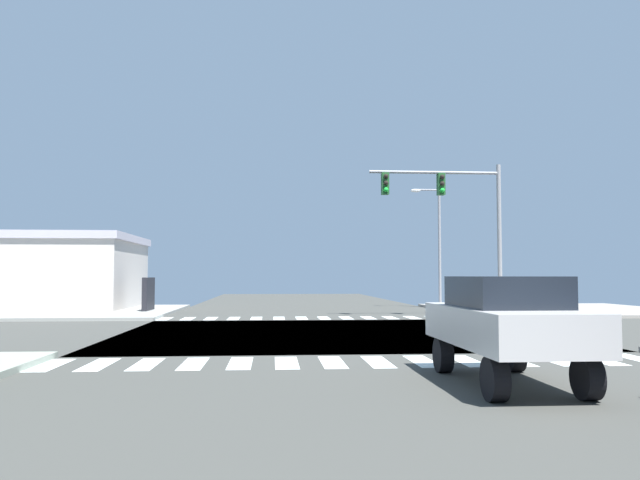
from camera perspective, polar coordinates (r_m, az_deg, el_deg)
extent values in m
cube|color=#3D3D39|center=(21.53, 1.27, -8.30)|extent=(14.00, 90.00, 0.05)
cube|color=#3D3D39|center=(21.53, 1.27, -8.30)|extent=(90.00, 12.00, 0.05)
cube|color=gray|center=(36.64, 20.11, -5.85)|extent=(12.00, 12.00, 0.14)
cube|color=gray|center=(35.14, -22.54, -5.92)|extent=(12.00, 12.00, 0.14)
cube|color=white|center=(14.92, -22.89, -10.21)|extent=(0.50, 2.00, 0.01)
cube|color=white|center=(14.64, -19.12, -10.43)|extent=(0.50, 2.00, 0.01)
cube|color=white|center=(14.42, -15.21, -10.61)|extent=(0.50, 2.00, 0.01)
cube|color=white|center=(14.27, -11.19, -10.74)|extent=(0.50, 2.00, 0.01)
cube|color=white|center=(14.19, -7.10, -10.82)|extent=(0.50, 2.00, 0.01)
cube|color=white|center=(14.18, -2.99, -10.84)|extent=(0.50, 2.00, 0.01)
cube|color=white|center=(14.23, 1.11, -10.82)|extent=(0.50, 2.00, 0.01)
cube|color=white|center=(14.36, 5.16, -10.74)|extent=(0.50, 2.00, 0.01)
cube|color=white|center=(14.56, 9.11, -10.61)|extent=(0.50, 2.00, 0.01)
cube|color=white|center=(14.82, 12.94, -10.43)|extent=(0.50, 2.00, 0.01)
cube|color=white|center=(15.14, 16.61, -10.23)|extent=(0.50, 2.00, 0.01)
cube|color=white|center=(15.52, 20.11, -9.99)|extent=(0.50, 2.00, 0.01)
cube|color=white|center=(15.95, 23.43, -9.73)|extent=(0.50, 2.00, 0.01)
cube|color=white|center=(16.44, 26.56, -9.45)|extent=(0.50, 2.00, 0.01)
cube|color=white|center=(29.09, -13.64, -6.82)|extent=(0.50, 2.00, 0.01)
cube|color=white|center=(28.94, -11.67, -6.87)|extent=(0.50, 2.00, 0.01)
cube|color=white|center=(28.83, -9.68, -6.90)|extent=(0.50, 2.00, 0.01)
cube|color=white|center=(28.76, -7.68, -6.93)|extent=(0.50, 2.00, 0.01)
cube|color=white|center=(28.72, -5.68, -6.95)|extent=(0.50, 2.00, 0.01)
cube|color=white|center=(28.71, -3.67, -6.96)|extent=(0.50, 2.00, 0.01)
cube|color=white|center=(28.74, -1.66, -6.96)|extent=(0.50, 2.00, 0.01)
cube|color=white|center=(28.80, 0.34, -6.95)|extent=(0.50, 2.00, 0.01)
cube|color=white|center=(28.90, 2.34, -6.93)|extent=(0.50, 2.00, 0.01)
cube|color=white|center=(29.03, 4.31, -6.91)|extent=(0.50, 2.00, 0.01)
cube|color=white|center=(29.20, 6.26, -6.88)|extent=(0.50, 2.00, 0.01)
cube|color=white|center=(29.40, 8.19, -6.84)|extent=(0.50, 2.00, 0.01)
cube|color=white|center=(29.63, 10.10, -6.80)|extent=(0.50, 2.00, 0.01)
cube|color=white|center=(29.89, 11.97, -6.74)|extent=(0.50, 2.00, 0.01)
cylinder|color=gray|center=(30.78, 15.68, -0.02)|extent=(0.20, 0.20, 7.06)
cylinder|color=gray|center=(30.21, 10.14, 5.94)|extent=(6.07, 0.14, 0.14)
cube|color=#1E5123|center=(30.21, 10.71, 4.89)|extent=(0.32, 0.40, 1.00)
sphere|color=black|center=(30.02, 10.83, 5.54)|extent=(0.22, 0.22, 0.22)
sphere|color=black|center=(29.97, 10.83, 4.95)|extent=(0.22, 0.22, 0.22)
sphere|color=green|center=(29.93, 10.84, 4.37)|extent=(0.22, 0.22, 0.22)
cube|color=#1E5123|center=(29.64, 5.81, 5.00)|extent=(0.32, 0.40, 1.00)
sphere|color=black|center=(29.45, 5.89, 5.67)|extent=(0.22, 0.22, 0.22)
sphere|color=black|center=(29.40, 5.89, 5.07)|extent=(0.22, 0.22, 0.22)
sphere|color=green|center=(29.36, 5.90, 4.47)|extent=(0.22, 0.22, 0.22)
cylinder|color=gray|center=(38.12, 10.60, -0.70)|extent=(0.16, 0.16, 7.03)
cylinder|color=gray|center=(38.24, 9.53, 4.42)|extent=(1.40, 0.10, 0.10)
ellipsoid|color=silver|center=(38.08, 8.51, 4.37)|extent=(0.60, 0.32, 0.20)
cube|color=black|center=(33.69, -15.02, -4.77)|extent=(0.24, 2.20, 1.80)
cylinder|color=black|center=(12.97, 10.91, -10.01)|extent=(0.26, 0.68, 0.68)
cylinder|color=black|center=(13.41, 16.94, -9.70)|extent=(0.26, 0.68, 0.68)
cylinder|color=black|center=(10.20, 15.31, -11.84)|extent=(0.26, 0.68, 0.68)
cylinder|color=black|center=(10.76, 22.70, -11.24)|extent=(0.26, 0.68, 0.68)
cube|color=#BBB6B4|center=(11.73, 16.19, -7.38)|extent=(1.80, 4.30, 0.66)
cube|color=black|center=(11.70, 16.14, -4.45)|extent=(1.55, 2.24, 0.54)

